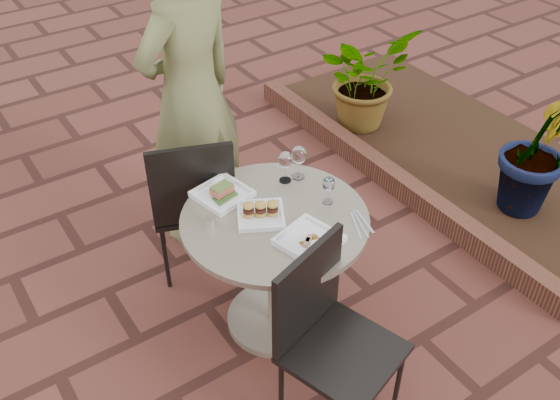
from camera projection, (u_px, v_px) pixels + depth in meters
ground at (207, 306)px, 3.47m from camera, size 60.00×60.00×0.00m
cafe_table at (275, 255)px, 3.10m from camera, size 0.90×0.90×0.73m
chair_far at (192, 196)px, 3.37m from camera, size 0.57×0.57×0.93m
chair_near at (327, 328)px, 2.65m from camera, size 0.55×0.55×0.93m
diner at (191, 95)px, 3.43m from camera, size 0.79×0.63×1.90m
plate_salmon at (222, 193)px, 3.06m from camera, size 0.28×0.28×0.07m
plate_sliders at (261, 212)px, 2.93m from camera, size 0.30×0.30×0.14m
plate_tuna at (309, 240)px, 2.80m from camera, size 0.30×0.30×0.03m
wine_glass_right at (329, 185)px, 2.97m from camera, size 0.06×0.06×0.15m
wine_glass_mid at (285, 161)px, 3.10m from camera, size 0.07×0.07×0.17m
wine_glass_far at (299, 156)px, 3.12m from camera, size 0.08×0.08×0.18m
steel_ramekin at (210, 221)px, 2.89m from camera, size 0.06×0.06×0.04m
cutlery_set at (360, 223)px, 2.91m from camera, size 0.15×0.23×0.00m
planter_curb at (388, 175)px, 4.32m from camera, size 0.12×3.00×0.15m
mulch_bed at (458, 149)px, 4.66m from camera, size 1.30×3.00×0.06m
potted_plant_a at (365, 78)px, 4.67m from camera, size 0.77×0.69×0.77m
potted_plant_b at (539, 146)px, 3.82m from camera, size 0.55×0.47×0.90m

